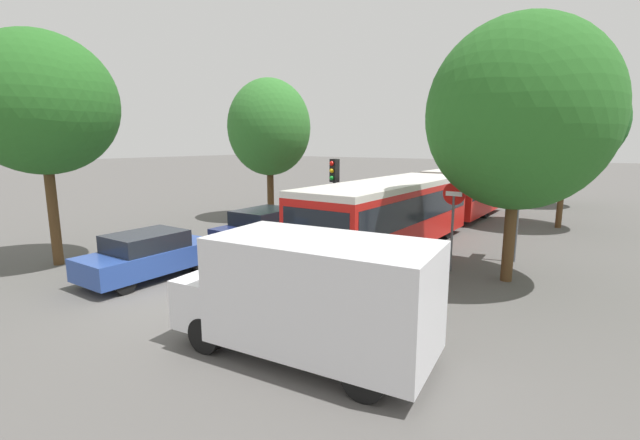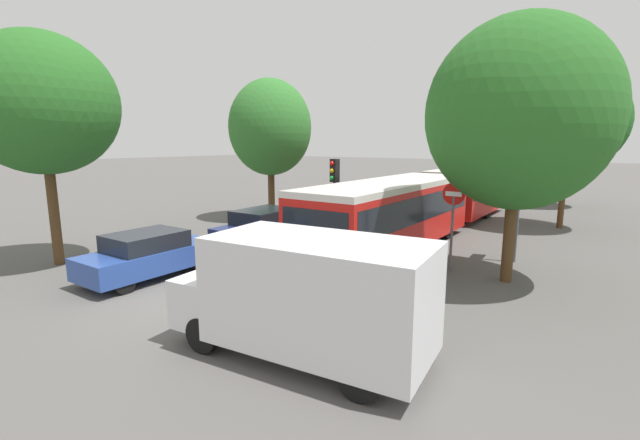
{
  "view_description": "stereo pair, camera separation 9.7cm",
  "coord_description": "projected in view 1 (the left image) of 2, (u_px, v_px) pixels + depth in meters",
  "views": [
    {
      "loc": [
        9.06,
        -6.49,
        4.01
      ],
      "look_at": [
        0.2,
        6.29,
        1.2
      ],
      "focal_mm": 24.0,
      "sensor_mm": 36.0,
      "label": 1
    },
    {
      "loc": [
        9.14,
        -6.44,
        4.01
      ],
      "look_at": [
        0.2,
        6.29,
        1.2
      ],
      "focal_mm": 24.0,
      "sensor_mm": 36.0,
      "label": 2
    }
  ],
  "objects": [
    {
      "name": "tree_left_near",
      "position": [
        41.0,
        104.0,
        13.4
      ],
      "size": [
        4.58,
        4.58,
        7.44
      ],
      "color": "#51381E",
      "rests_on": "ground"
    },
    {
      "name": "ground_plane",
      "position": [
        175.0,
        300.0,
        11.04
      ],
      "size": [
        200.0,
        200.0,
        0.0
      ],
      "primitive_type": "plane",
      "color": "#565451"
    },
    {
      "name": "traffic_light",
      "position": [
        334.0,
        182.0,
        16.72
      ],
      "size": [
        0.37,
        0.39,
        3.4
      ],
      "rotation": [
        0.0,
        0.0,
        -1.8
      ],
      "color": "#56595E",
      "rests_on": "ground"
    },
    {
      "name": "direction_sign_post",
      "position": [
        520.0,
        187.0,
        14.21
      ],
      "size": [
        0.14,
        1.4,
        3.6
      ],
      "rotation": [
        0.0,
        0.0,
        3.2
      ],
      "color": "#56595E",
      "rests_on": "ground"
    },
    {
      "name": "tree_left_mid",
      "position": [
        269.0,
        130.0,
        22.37
      ],
      "size": [
        4.3,
        4.3,
        7.3
      ],
      "color": "#51381E",
      "rests_on": "ground"
    },
    {
      "name": "city_bus_rear",
      "position": [
        480.0,
        170.0,
        41.73
      ],
      "size": [
        3.05,
        11.29,
        2.4
      ],
      "rotation": [
        0.0,
        0.0,
        1.52
      ],
      "color": "silver",
      "rests_on": "ground"
    },
    {
      "name": "tree_right_far",
      "position": [
        567.0,
        134.0,
        26.84
      ],
      "size": [
        4.54,
        4.54,
        6.89
      ],
      "color": "#51381E",
      "rests_on": "ground"
    },
    {
      "name": "queued_car_red",
      "position": [
        332.0,
        211.0,
        20.86
      ],
      "size": [
        1.8,
        4.17,
        1.44
      ],
      "rotation": [
        0.0,
        0.0,
        1.58
      ],
      "color": "#B21E19",
      "rests_on": "ground"
    },
    {
      "name": "queued_car_black",
      "position": [
        424.0,
        191.0,
        29.41
      ],
      "size": [
        1.86,
        4.32,
        1.5
      ],
      "rotation": [
        0.0,
        0.0,
        1.58
      ],
      "color": "black",
      "rests_on": "ground"
    },
    {
      "name": "queued_car_navy",
      "position": [
        266.0,
        228.0,
        16.62
      ],
      "size": [
        1.86,
        4.31,
        1.49
      ],
      "rotation": [
        0.0,
        0.0,
        1.58
      ],
      "color": "navy",
      "rests_on": "ground"
    },
    {
      "name": "tree_right_mid",
      "position": [
        569.0,
        124.0,
        19.73
      ],
      "size": [
        4.81,
        4.81,
        7.33
      ],
      "color": "#51381E",
      "rests_on": "ground"
    },
    {
      "name": "tree_right_near",
      "position": [
        519.0,
        115.0,
        11.8
      ],
      "size": [
        5.06,
        5.06,
        7.43
      ],
      "color": "#51381E",
      "rests_on": "ground"
    },
    {
      "name": "queued_car_graphite",
      "position": [
        390.0,
        198.0,
        25.48
      ],
      "size": [
        1.87,
        4.34,
        1.5
      ],
      "rotation": [
        0.0,
        0.0,
        1.58
      ],
      "color": "#47474C",
      "rests_on": "ground"
    },
    {
      "name": "no_entry_sign",
      "position": [
        453.0,
        213.0,
        13.24
      ],
      "size": [
        0.7,
        0.08,
        2.82
      ],
      "rotation": [
        0.0,
        0.0,
        -1.57
      ],
      "color": "#56595E",
      "rests_on": "ground"
    },
    {
      "name": "white_van",
      "position": [
        311.0,
        294.0,
        7.95
      ],
      "size": [
        5.18,
        2.48,
        2.31
      ],
      "rotation": [
        0.0,
        0.0,
        3.25
      ],
      "color": "silver",
      "rests_on": "ground"
    },
    {
      "name": "queued_car_blue",
      "position": [
        149.0,
        255.0,
        12.81
      ],
      "size": [
        1.74,
        4.03,
        1.39
      ],
      "rotation": [
        0.0,
        0.0,
        1.58
      ],
      "color": "#284799",
      "rests_on": "ground"
    },
    {
      "name": "articulated_bus",
      "position": [
        428.0,
        200.0,
        19.15
      ],
      "size": [
        2.77,
        17.56,
        2.6
      ],
      "rotation": [
        0.0,
        0.0,
        -1.58
      ],
      "color": "red",
      "rests_on": "ground"
    }
  ]
}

